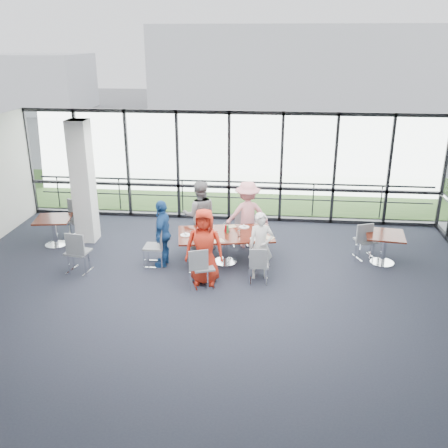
# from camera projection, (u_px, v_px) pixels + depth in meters

# --- Properties ---
(floor) EXTENTS (12.00, 10.00, 0.02)m
(floor) POSITION_uv_depth(u_px,v_px,m) (206.00, 302.00, 10.28)
(floor) COLOR #212431
(floor) RESTS_ON ground
(ceiling) EXTENTS (12.00, 10.00, 0.04)m
(ceiling) POSITION_uv_depth(u_px,v_px,m) (204.00, 148.00, 9.16)
(ceiling) COLOR white
(ceiling) RESTS_ON ground
(wall_front) EXTENTS (12.00, 0.10, 3.20)m
(wall_front) POSITION_uv_depth(u_px,v_px,m) (137.00, 404.00, 5.06)
(wall_front) COLOR silver
(wall_front) RESTS_ON ground
(curtain_wall_back) EXTENTS (12.00, 0.10, 3.20)m
(curtain_wall_back) POSITION_uv_depth(u_px,v_px,m) (229.00, 167.00, 14.38)
(curtain_wall_back) COLOR white
(curtain_wall_back) RESTS_ON ground
(structural_column) EXTENTS (0.50, 0.50, 3.20)m
(structural_column) POSITION_uv_depth(u_px,v_px,m) (83.00, 182.00, 12.86)
(structural_column) COLOR white
(structural_column) RESTS_ON ground
(apron) EXTENTS (80.00, 70.00, 0.02)m
(apron) POSITION_uv_depth(u_px,v_px,m) (241.00, 176.00, 19.60)
(apron) COLOR gray
(apron) RESTS_ON ground
(grass_strip) EXTENTS (80.00, 5.00, 0.01)m
(grass_strip) POSITION_uv_depth(u_px,v_px,m) (237.00, 190.00, 17.73)
(grass_strip) COLOR #2B501F
(grass_strip) RESTS_ON ground
(hangar_main) EXTENTS (24.00, 10.00, 6.00)m
(hangar_main) POSITION_uv_depth(u_px,v_px,m) (313.00, 67.00, 38.66)
(hangar_main) COLOR white
(hangar_main) RESTS_ON ground
(hangar_aux) EXTENTS (10.00, 6.00, 4.00)m
(hangar_aux) POSITION_uv_depth(u_px,v_px,m) (19.00, 82.00, 37.41)
(hangar_aux) COLOR white
(hangar_aux) RESTS_ON ground
(guard_rail) EXTENTS (12.00, 0.06, 0.06)m
(guard_rail) POSITION_uv_depth(u_px,v_px,m) (231.00, 197.00, 15.32)
(guard_rail) COLOR #2D2D33
(guard_rail) RESTS_ON ground
(main_table) EXTENTS (2.40, 1.61, 0.75)m
(main_table) POSITION_uv_depth(u_px,v_px,m) (225.00, 237.00, 11.83)
(main_table) COLOR #3B130C
(main_table) RESTS_ON ground
(side_table_left) EXTENTS (1.01, 1.01, 0.75)m
(side_table_left) POSITION_uv_depth(u_px,v_px,m) (53.00, 222.00, 12.83)
(side_table_left) COLOR #3B130C
(side_table_left) RESTS_ON ground
(side_table_right) EXTENTS (0.97, 0.97, 0.75)m
(side_table_right) POSITION_uv_depth(u_px,v_px,m) (385.00, 239.00, 11.79)
(side_table_right) COLOR #3B130C
(side_table_right) RESTS_ON ground
(diner_near_left) EXTENTS (0.85, 0.56, 1.71)m
(diner_near_left) POSITION_uv_depth(u_px,v_px,m) (204.00, 247.00, 10.78)
(diner_near_left) COLOR red
(diner_near_left) RESTS_ON ground
(diner_near_right) EXTENTS (0.61, 0.49, 1.53)m
(diner_near_right) POSITION_uv_depth(u_px,v_px,m) (261.00, 246.00, 11.05)
(diner_near_right) COLOR silver
(diner_near_right) RESTS_ON ground
(diner_far_left) EXTENTS (0.95, 0.68, 1.78)m
(diner_far_left) POSITION_uv_depth(u_px,v_px,m) (200.00, 215.00, 12.61)
(diner_far_left) COLOR slate
(diner_far_left) RESTS_ON ground
(diner_far_right) EXTENTS (1.23, 0.84, 1.74)m
(diner_far_right) POSITION_uv_depth(u_px,v_px,m) (247.00, 215.00, 12.69)
(diner_far_right) COLOR pink
(diner_far_right) RESTS_ON ground
(diner_end) EXTENTS (0.55, 0.96, 1.61)m
(diner_end) POSITION_uv_depth(u_px,v_px,m) (163.00, 233.00, 11.67)
(diner_end) COLOR navy
(diner_end) RESTS_ON ground
(chair_main_nl) EXTENTS (0.57, 0.57, 0.90)m
(chair_main_nl) POSITION_uv_depth(u_px,v_px,m) (203.00, 267.00, 10.75)
(chair_main_nl) COLOR gray
(chair_main_nl) RESTS_ON ground
(chair_main_nr) EXTENTS (0.44, 0.44, 0.83)m
(chair_main_nr) POSITION_uv_depth(u_px,v_px,m) (259.00, 264.00, 10.96)
(chair_main_nr) COLOR gray
(chair_main_nr) RESTS_ON ground
(chair_main_fl) EXTENTS (0.46, 0.46, 0.85)m
(chair_main_fl) POSITION_uv_depth(u_px,v_px,m) (203.00, 229.00, 12.99)
(chair_main_fl) COLOR gray
(chair_main_fl) RESTS_ON ground
(chair_main_fr) EXTENTS (0.50, 0.50, 0.85)m
(chair_main_fr) POSITION_uv_depth(u_px,v_px,m) (240.00, 230.00, 12.94)
(chair_main_fr) COLOR gray
(chair_main_fr) RESTS_ON ground
(chair_main_end) EXTENTS (0.46, 0.46, 0.95)m
(chair_main_end) POSITION_uv_depth(u_px,v_px,m) (154.00, 247.00, 11.75)
(chair_main_end) COLOR gray
(chair_main_end) RESTS_ON ground
(chair_spare_la) EXTENTS (0.56, 0.56, 0.99)m
(chair_spare_la) POSITION_uv_depth(u_px,v_px,m) (78.00, 252.00, 11.41)
(chair_spare_la) COLOR gray
(chair_spare_la) RESTS_ON ground
(chair_spare_lb) EXTENTS (0.61, 0.61, 0.99)m
(chair_spare_lb) POSITION_uv_depth(u_px,v_px,m) (75.00, 221.00, 13.37)
(chair_spare_lb) COLOR gray
(chair_spare_lb) RESTS_ON ground
(chair_spare_r) EXTENTS (0.59, 0.59, 0.93)m
(chair_spare_r) POSITION_uv_depth(u_px,v_px,m) (366.00, 240.00, 12.14)
(chair_spare_r) COLOR gray
(chair_spare_r) RESTS_ON ground
(plate_nl) EXTENTS (0.27, 0.27, 0.01)m
(plate_nl) POSITION_uv_depth(u_px,v_px,m) (199.00, 241.00, 11.33)
(plate_nl) COLOR white
(plate_nl) RESTS_ON main_table
(plate_nr) EXTENTS (0.28, 0.28, 0.01)m
(plate_nr) POSITION_uv_depth(u_px,v_px,m) (256.00, 239.00, 11.47)
(plate_nr) COLOR white
(plate_nr) RESTS_ON main_table
(plate_fl) EXTENTS (0.24, 0.24, 0.01)m
(plate_fl) POSITION_uv_depth(u_px,v_px,m) (202.00, 228.00, 12.11)
(plate_fl) COLOR white
(plate_fl) RESTS_ON main_table
(plate_fr) EXTENTS (0.25, 0.25, 0.01)m
(plate_fr) POSITION_uv_depth(u_px,v_px,m) (244.00, 227.00, 12.18)
(plate_fr) COLOR white
(plate_fr) RESTS_ON main_table
(plate_end) EXTENTS (0.25, 0.25, 0.01)m
(plate_end) POSITION_uv_depth(u_px,v_px,m) (186.00, 235.00, 11.68)
(plate_end) COLOR white
(plate_end) RESTS_ON main_table
(tumbler_a) EXTENTS (0.07, 0.07, 0.15)m
(tumbler_a) POSITION_uv_depth(u_px,v_px,m) (216.00, 235.00, 11.51)
(tumbler_a) COLOR white
(tumbler_a) RESTS_ON main_table
(tumbler_b) EXTENTS (0.08, 0.08, 0.15)m
(tumbler_b) POSITION_uv_depth(u_px,v_px,m) (239.00, 233.00, 11.59)
(tumbler_b) COLOR white
(tumbler_b) RESTS_ON main_table
(tumbler_c) EXTENTS (0.07, 0.07, 0.14)m
(tumbler_c) POSITION_uv_depth(u_px,v_px,m) (225.00, 226.00, 12.05)
(tumbler_c) COLOR white
(tumbler_c) RESTS_ON main_table
(tumbler_d) EXTENTS (0.08, 0.08, 0.15)m
(tumbler_d) POSITION_uv_depth(u_px,v_px,m) (191.00, 234.00, 11.58)
(tumbler_d) COLOR white
(tumbler_d) RESTS_ON main_table
(menu_a) EXTENTS (0.36, 0.32, 0.00)m
(menu_a) POSITION_uv_depth(u_px,v_px,m) (217.00, 241.00, 11.36)
(menu_a) COLOR silver
(menu_a) RESTS_ON main_table
(menu_b) EXTENTS (0.33, 0.30, 0.00)m
(menu_b) POSITION_uv_depth(u_px,v_px,m) (268.00, 238.00, 11.55)
(menu_b) COLOR silver
(menu_b) RESTS_ON main_table
(menu_c) EXTENTS (0.35, 0.31, 0.00)m
(menu_c) POSITION_uv_depth(u_px,v_px,m) (230.00, 226.00, 12.23)
(menu_c) COLOR silver
(menu_c) RESTS_ON main_table
(condiment_caddy) EXTENTS (0.10, 0.07, 0.04)m
(condiment_caddy) POSITION_uv_depth(u_px,v_px,m) (227.00, 231.00, 11.90)
(condiment_caddy) COLOR black
(condiment_caddy) RESTS_ON main_table
(ketchup_bottle) EXTENTS (0.06, 0.06, 0.18)m
(ketchup_bottle) POSITION_uv_depth(u_px,v_px,m) (226.00, 229.00, 11.85)
(ketchup_bottle) COLOR #A7000E
(ketchup_bottle) RESTS_ON main_table
(green_bottle) EXTENTS (0.05, 0.05, 0.20)m
(green_bottle) POSITION_uv_depth(u_px,v_px,m) (228.00, 229.00, 11.78)
(green_bottle) COLOR #297B3E
(green_bottle) RESTS_ON main_table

